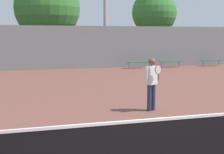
% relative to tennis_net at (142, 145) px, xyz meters
% --- Properties ---
extents(tennis_net, '(11.42, 0.09, 0.95)m').
position_rel_tennis_net_xyz_m(tennis_net, '(0.00, 0.00, 0.00)').
color(tennis_net, black).
rests_on(tennis_net, ground_plane).
extents(tennis_player, '(0.51, 0.49, 1.71)m').
position_rel_tennis_net_xyz_m(tennis_player, '(1.97, 4.19, 0.48)').
color(tennis_player, '#282D47').
rests_on(tennis_player, ground_plane).
extents(bench_courtside_far, '(1.63, 0.40, 0.47)m').
position_rel_tennis_net_xyz_m(bench_courtside_far, '(6.21, 16.88, -0.06)').
color(bench_courtside_far, '#28663D').
rests_on(bench_courtside_far, ground_plane).
extents(bench_adjacent_court, '(1.84, 0.40, 0.47)m').
position_rel_tennis_net_xyz_m(bench_adjacent_court, '(8.93, 16.88, -0.05)').
color(bench_adjacent_court, '#28663D').
rests_on(bench_adjacent_court, ground_plane).
extents(bench_by_gate, '(1.81, 0.40, 0.47)m').
position_rel_tennis_net_xyz_m(bench_by_gate, '(12.52, 16.88, -0.05)').
color(bench_by_gate, '#28663D').
rests_on(bench_by_gate, ground_plane).
extents(back_fence, '(33.76, 0.06, 3.14)m').
position_rel_tennis_net_xyz_m(back_fence, '(0.00, 17.77, 1.08)').
color(back_fence, gray).
rests_on(back_fence, ground_plane).
extents(tree_green_tall, '(4.19, 4.19, 6.66)m').
position_rel_tennis_net_xyz_m(tree_green_tall, '(10.00, 22.58, 4.06)').
color(tree_green_tall, brown).
rests_on(tree_green_tall, ground_plane).
extents(tree_green_broad, '(5.54, 5.54, 7.53)m').
position_rel_tennis_net_xyz_m(tree_green_broad, '(0.12, 22.37, 4.26)').
color(tree_green_broad, brown).
rests_on(tree_green_broad, ground_plane).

